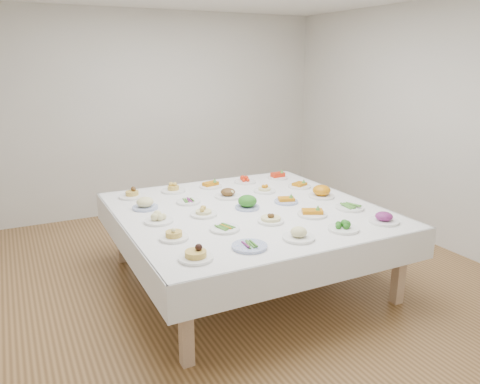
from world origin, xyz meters
name	(u,v)px	position (x,y,z in m)	size (l,w,h in m)	color
room_envelope	(233,93)	(0.00, 0.00, 1.83)	(5.02, 5.02, 2.81)	olive
display_table	(247,215)	(0.04, -0.22, 0.69)	(2.40, 2.40, 0.75)	white
dish_0	(196,250)	(-0.84, -1.11, 0.83)	(0.27, 0.26, 0.16)	white
dish_1	(250,245)	(-0.39, -1.09, 0.77)	(0.27, 0.27, 0.06)	#4C66B2
dish_2	(299,232)	(0.04, -1.11, 0.81)	(0.26, 0.26, 0.13)	white
dish_3	(343,225)	(0.49, -1.10, 0.80)	(0.25, 0.25, 0.11)	white
dish_4	(384,216)	(0.94, -1.11, 0.81)	(0.26, 0.26, 0.13)	white
dish_5	(174,233)	(-0.85, -0.66, 0.80)	(0.23, 0.23, 0.12)	white
dish_6	(225,228)	(-0.40, -0.65, 0.77)	(0.25, 0.25, 0.05)	white
dish_7	(271,216)	(0.05, -0.66, 0.81)	(0.23, 0.23, 0.13)	white
dish_8	(312,210)	(0.49, -0.67, 0.81)	(0.27, 0.27, 0.13)	white
dish_9	(350,206)	(0.92, -0.66, 0.78)	(0.27, 0.27, 0.06)	white
dish_10	(159,217)	(-0.83, -0.21, 0.80)	(0.25, 0.25, 0.11)	white
dish_11	(204,209)	(-0.41, -0.22, 0.82)	(0.25, 0.25, 0.14)	white
dish_12	(247,201)	(0.05, -0.21, 0.82)	(0.26, 0.26, 0.15)	#4C66B2
dish_13	(286,198)	(0.49, -0.22, 0.80)	(0.23, 0.23, 0.11)	#4C66B2
dish_14	(322,191)	(0.92, -0.21, 0.82)	(0.27, 0.27, 0.15)	white
dish_15	(145,201)	(-0.83, 0.22, 0.82)	(0.27, 0.27, 0.15)	#4C66B2
dish_16	(188,201)	(-0.39, 0.22, 0.77)	(0.24, 0.24, 0.05)	white
dish_17	(228,191)	(0.04, 0.22, 0.82)	(0.27, 0.27, 0.16)	white
dish_18	(265,188)	(0.48, 0.22, 0.80)	(0.23, 0.23, 0.11)	white
dish_19	(300,183)	(0.93, 0.22, 0.80)	(0.25, 0.25, 0.11)	white
dish_20	(132,192)	(-0.85, 0.66, 0.81)	(0.27, 0.27, 0.14)	white
dish_21	(173,187)	(-0.39, 0.68, 0.81)	(0.26, 0.26, 0.13)	white
dish_22	(211,183)	(0.04, 0.67, 0.80)	(0.25, 0.25, 0.12)	white
dish_23	(245,180)	(0.48, 0.67, 0.79)	(0.25, 0.25, 0.09)	white
dish_24	(278,175)	(0.93, 0.67, 0.80)	(0.24, 0.24, 0.11)	white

